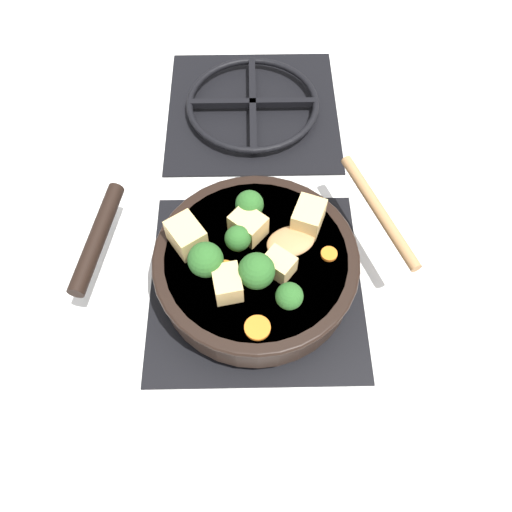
% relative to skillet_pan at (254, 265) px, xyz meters
% --- Properties ---
extents(ground_plane, '(2.40, 2.40, 0.00)m').
position_rel_skillet_pan_xyz_m(ground_plane, '(0.00, -0.00, -0.06)').
color(ground_plane, silver).
extents(front_burner_grate, '(0.31, 0.31, 0.03)m').
position_rel_skillet_pan_xyz_m(front_burner_grate, '(0.00, -0.00, -0.05)').
color(front_burner_grate, black).
rests_on(front_burner_grate, ground_plane).
extents(rear_burner_grate, '(0.31, 0.31, 0.03)m').
position_rel_skillet_pan_xyz_m(rear_burner_grate, '(0.00, 0.36, -0.05)').
color(rear_burner_grate, black).
rests_on(rear_burner_grate, ground_plane).
extents(skillet_pan, '(0.39, 0.28, 0.06)m').
position_rel_skillet_pan_xyz_m(skillet_pan, '(0.00, 0.00, 0.00)').
color(skillet_pan, black).
rests_on(skillet_pan, front_burner_grate).
extents(wooden_spoon, '(0.21, 0.19, 0.02)m').
position_rel_skillet_pan_xyz_m(wooden_spoon, '(0.12, 0.04, 0.03)').
color(wooden_spoon, '#A87A4C').
rests_on(wooden_spoon, skillet_pan).
extents(tofu_cube_center_large, '(0.06, 0.06, 0.04)m').
position_rel_skillet_pan_xyz_m(tofu_cube_center_large, '(-0.01, 0.04, 0.04)').
color(tofu_cube_center_large, '#DBB770').
rests_on(tofu_cube_center_large, skillet_pan).
extents(tofu_cube_near_handle, '(0.04, 0.05, 0.03)m').
position_rel_skillet_pan_xyz_m(tofu_cube_near_handle, '(-0.03, -0.05, 0.04)').
color(tofu_cube_near_handle, '#DBB770').
rests_on(tofu_cube_near_handle, skillet_pan).
extents(tofu_cube_east_chunk, '(0.05, 0.05, 0.03)m').
position_rel_skillet_pan_xyz_m(tofu_cube_east_chunk, '(0.03, -0.02, 0.04)').
color(tofu_cube_east_chunk, '#DBB770').
rests_on(tofu_cube_east_chunk, skillet_pan).
extents(tofu_cube_west_chunk, '(0.06, 0.06, 0.04)m').
position_rel_skillet_pan_xyz_m(tofu_cube_west_chunk, '(-0.09, 0.02, 0.04)').
color(tofu_cube_west_chunk, '#DBB770').
rests_on(tofu_cube_west_chunk, skillet_pan).
extents(tofu_cube_back_piece, '(0.05, 0.06, 0.04)m').
position_rel_skillet_pan_xyz_m(tofu_cube_back_piece, '(0.08, 0.05, 0.04)').
color(tofu_cube_back_piece, '#DBB770').
rests_on(tofu_cube_back_piece, skillet_pan).
extents(broccoli_floret_near_spoon, '(0.05, 0.05, 0.05)m').
position_rel_skillet_pan_xyz_m(broccoli_floret_near_spoon, '(-0.06, -0.02, 0.05)').
color(broccoli_floret_near_spoon, '#709956').
rests_on(broccoli_floret_near_spoon, skillet_pan).
extents(broccoli_floret_center_top, '(0.05, 0.05, 0.05)m').
position_rel_skillet_pan_xyz_m(broccoli_floret_center_top, '(0.00, -0.04, 0.05)').
color(broccoli_floret_center_top, '#709956').
rests_on(broccoli_floret_center_top, skillet_pan).
extents(broccoli_floret_east_rim, '(0.04, 0.04, 0.04)m').
position_rel_skillet_pan_xyz_m(broccoli_floret_east_rim, '(-0.02, 0.01, 0.05)').
color(broccoli_floret_east_rim, '#709956').
rests_on(broccoli_floret_east_rim, skillet_pan).
extents(broccoli_floret_west_rim, '(0.04, 0.04, 0.05)m').
position_rel_skillet_pan_xyz_m(broccoli_floret_west_rim, '(-0.00, 0.07, 0.05)').
color(broccoli_floret_west_rim, '#709956').
rests_on(broccoli_floret_west_rim, skillet_pan).
extents(broccoli_floret_north_edge, '(0.03, 0.03, 0.04)m').
position_rel_skillet_pan_xyz_m(broccoli_floret_north_edge, '(0.04, -0.07, 0.05)').
color(broccoli_floret_north_edge, '#709956').
rests_on(broccoli_floret_north_edge, skillet_pan).
extents(carrot_slice_orange_thin, '(0.03, 0.03, 0.01)m').
position_rel_skillet_pan_xyz_m(carrot_slice_orange_thin, '(0.00, -0.10, 0.03)').
color(carrot_slice_orange_thin, orange).
rests_on(carrot_slice_orange_thin, skillet_pan).
extents(carrot_slice_near_center, '(0.02, 0.02, 0.01)m').
position_rel_skillet_pan_xyz_m(carrot_slice_near_center, '(0.10, 0.00, 0.03)').
color(carrot_slice_near_center, orange).
rests_on(carrot_slice_near_center, skillet_pan).
extents(carrot_slice_edge_slice, '(0.03, 0.03, 0.01)m').
position_rel_skillet_pan_xyz_m(carrot_slice_edge_slice, '(-0.04, -0.02, 0.03)').
color(carrot_slice_edge_slice, orange).
rests_on(carrot_slice_edge_slice, skillet_pan).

